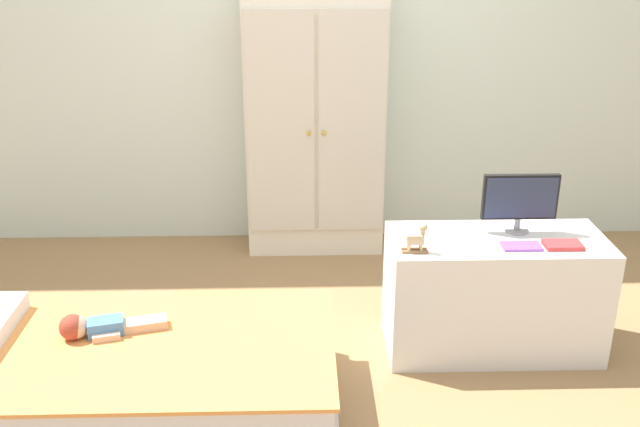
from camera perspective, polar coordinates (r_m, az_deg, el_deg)
ground_plane at (r=2.99m, az=0.25°, el=-13.86°), size 10.00×10.00×0.02m
back_wall at (r=4.02m, az=-0.47°, el=16.41°), size 6.40×0.05×2.70m
bed at (r=2.86m, az=-15.15°, el=-12.59°), size 1.58×0.82×0.31m
doll at (r=2.84m, az=-17.49°, el=-8.53°), size 0.39×0.17×0.10m
wardrobe at (r=3.94m, az=-0.34°, el=7.03°), size 0.75×0.32×1.44m
tv_stand at (r=3.21m, az=13.53°, el=-6.16°), size 0.91×0.41×0.52m
tv_monitor at (r=3.13m, az=15.55°, el=1.10°), size 0.32×0.10×0.26m
rocking_horse_toy at (r=2.89m, az=7.71°, el=-1.96°), size 0.10×0.04×0.12m
book_purple at (r=3.04m, az=15.63°, el=-2.51°), size 0.16×0.09×0.01m
book_red at (r=3.09m, az=18.66°, el=-2.37°), size 0.15×0.09×0.02m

